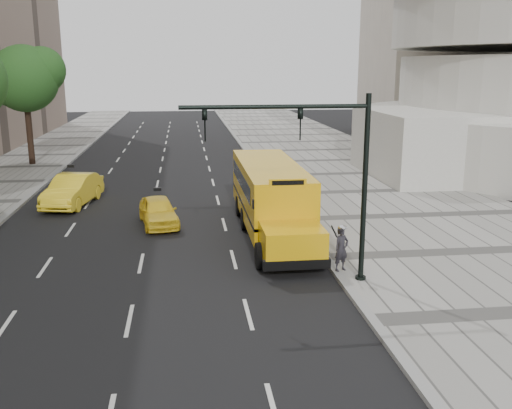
{
  "coord_description": "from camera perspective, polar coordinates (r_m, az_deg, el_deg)",
  "views": [
    {
      "loc": [
        0.75,
        -25.73,
        7.24
      ],
      "look_at": [
        3.5,
        -4.0,
        1.9
      ],
      "focal_mm": 40.0,
      "sensor_mm": 36.0,
      "label": 1
    }
  ],
  "objects": [
    {
      "name": "pedestrian",
      "position": [
        20.39,
        8.54,
        -4.42
      ],
      "size": [
        0.69,
        0.59,
        1.6
      ],
      "primitive_type": "imported",
      "rotation": [
        0.0,
        0.0,
        0.44
      ],
      "color": "#242227",
      "rests_on": "sidewalk_museum"
    },
    {
      "name": "traffic_signal",
      "position": [
        18.55,
        6.76,
        3.84
      ],
      "size": [
        6.18,
        0.36,
        6.4
      ],
      "color": "black",
      "rests_on": "ground"
    },
    {
      "name": "taxi_near",
      "position": [
        26.89,
        -9.74,
        -0.66
      ],
      "size": [
        2.2,
        4.09,
        1.32
      ],
      "primitive_type": "imported",
      "rotation": [
        0.0,
        0.0,
        0.17
      ],
      "color": "yellow",
      "rests_on": "ground"
    },
    {
      "name": "sidewalk_museum",
      "position": [
        28.98,
        15.88,
        -1.15
      ],
      "size": [
        12.0,
        140.0,
        0.15
      ],
      "primitive_type": "cube",
      "color": "gray",
      "rests_on": "ground"
    },
    {
      "name": "curb_museum",
      "position": [
        27.22,
        4.17,
        -1.6
      ],
      "size": [
        0.3,
        140.0,
        0.15
      ],
      "primitive_type": "cube",
      "color": "gray",
      "rests_on": "ground"
    },
    {
      "name": "taxi_far",
      "position": [
        31.77,
        -17.86,
        1.37
      ],
      "size": [
        2.67,
        5.21,
        1.64
      ],
      "primitive_type": "imported",
      "rotation": [
        0.0,
        0.0,
        -0.2
      ],
      "color": "yellow",
      "rests_on": "ground"
    },
    {
      "name": "school_bus",
      "position": [
        25.32,
        1.48,
        1.21
      ],
      "size": [
        2.96,
        11.56,
        3.19
      ],
      "color": "#E5A70B",
      "rests_on": "ground"
    },
    {
      "name": "ground",
      "position": [
        26.74,
        -8.55,
        -2.16
      ],
      "size": [
        140.0,
        140.0,
        0.0
      ],
      "primitive_type": "plane",
      "color": "black",
      "rests_on": "ground"
    },
    {
      "name": "tree_c",
      "position": [
        45.05,
        -22.03,
        11.65
      ],
      "size": [
        5.38,
        4.78,
        8.74
      ],
      "color": "black",
      "rests_on": "ground"
    }
  ]
}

